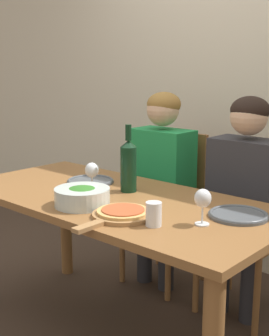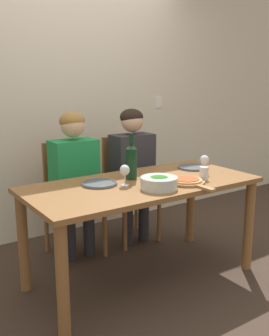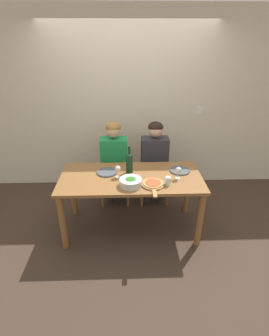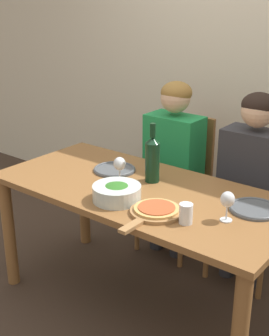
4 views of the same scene
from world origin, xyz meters
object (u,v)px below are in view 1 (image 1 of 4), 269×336
dinner_plate_left (90,181)px  pizza_on_board (121,214)px  water_tumbler (154,214)px  person_woman (160,171)px  chair_right (251,221)px  wine_glass_left (92,171)px  broccoli_bowl (82,197)px  dinner_plate_right (238,215)px  chair_left (171,202)px  wine_glass_right (203,200)px  person_man (244,187)px  wine_bottle (128,165)px

dinner_plate_left → pizza_on_board: pizza_on_board is taller
dinner_plate_left → water_tumbler: water_tumbler is taller
dinner_plate_left → person_woman: bearing=82.7°
chair_right → wine_glass_left: bearing=-123.7°
water_tumbler → dinner_plate_left: bearing=156.1°
dinner_plate_left → water_tumbler: size_ratio=2.61×
broccoli_bowl → dinner_plate_right: broccoli_bowl is taller
chair_left → wine_glass_left: (0.07, -0.77, 0.35)m
broccoli_bowl → wine_glass_right: wine_glass_right is taller
chair_right → wine_glass_right: 0.92m
pizza_on_board → water_tumbler: water_tumbler is taller
pizza_on_board → chair_right: bearing=83.6°
chair_right → dinner_plate_right: (0.26, -0.63, 0.25)m
person_man → broccoli_bowl: person_man is taller
dinner_plate_left → wine_glass_right: size_ratio=1.71×
dinner_plate_left → wine_glass_left: (0.14, -0.12, 0.10)m
dinner_plate_right → wine_glass_right: 0.22m
person_woman → wine_glass_left: bearing=-83.7°
dinner_plate_left → wine_glass_left: size_ratio=1.71×
dinner_plate_left → dinner_plate_right: 0.91m
person_woman → water_tumbler: 1.07m
broccoli_bowl → wine_glass_right: bearing=14.4°
chair_right → person_man: person_man is taller
dinner_plate_left → water_tumbler: (0.71, -0.32, 0.04)m
chair_left → wine_glass_left: 0.84m
broccoli_bowl → pizza_on_board: 0.26m
chair_right → person_man: 0.26m
dinner_plate_left → dinner_plate_right: bearing=0.9°
chair_left → water_tumbler: chair_left is taller
person_man → dinner_plate_right: 0.58m
chair_right → wine_glass_right: (0.20, -0.82, 0.35)m
broccoli_bowl → dinner_plate_right: (0.62, 0.34, -0.03)m
person_man → wine_glass_right: bearing=-74.2°
chair_right → person_woman: (-0.58, -0.11, 0.23)m
dinner_plate_right → wine_glass_right: size_ratio=1.71×
chair_left → dinner_plate_right: chair_left is taller
wine_bottle → dinner_plate_right: wine_bottle is taller
person_woman → dinner_plate_right: (0.84, -0.52, 0.02)m
broccoli_bowl → person_woman: bearing=104.5°
chair_left → broccoli_bowl: chair_left is taller
water_tumbler → dinner_plate_right: bearing=59.0°
water_tumbler → chair_right: bearing=93.7°
chair_left → chair_right: (0.58, 0.00, 0.00)m
person_woman → wine_bottle: bearing=-68.1°
chair_left → pizza_on_board: chair_left is taller
person_woman → person_man: size_ratio=1.00×
chair_left → dinner_plate_right: bearing=-36.9°
person_man → wine_glass_left: size_ratio=8.26×
dinner_plate_left → person_man: bearing=39.3°
broccoli_bowl → wine_glass_left: size_ratio=1.70×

